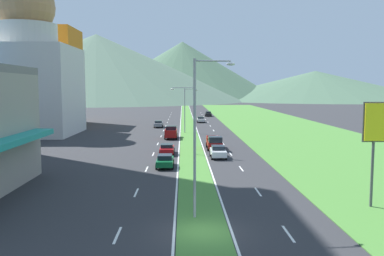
{
  "coord_description": "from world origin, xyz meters",
  "views": [
    {
      "loc": [
        -1.21,
        -23.8,
        8.72
      ],
      "look_at": [
        0.24,
        39.52,
        2.42
      ],
      "focal_mm": 38.06,
      "sensor_mm": 36.0,
      "label": 1
    }
  ],
  "objects_px": {
    "car_3": "(159,124)",
    "car_6": "(167,149)",
    "car_0": "(201,120)",
    "car_4": "(218,152)",
    "pickup_truck_1": "(214,143)",
    "car_2": "(165,161)",
    "street_lamp_near": "(199,129)",
    "street_lamp_mid": "(192,115)",
    "car_1": "(208,114)",
    "pickup_truck_0": "(171,132)",
    "street_lamp_far": "(186,107)"
  },
  "relations": [
    {
      "from": "car_3",
      "to": "car_6",
      "type": "xyz_separation_m",
      "value": [
        3.26,
        -36.49,
        -0.04
      ]
    },
    {
      "from": "car_0",
      "to": "car_6",
      "type": "relative_size",
      "value": 0.97
    },
    {
      "from": "car_4",
      "to": "pickup_truck_1",
      "type": "relative_size",
      "value": 0.78
    },
    {
      "from": "car_2",
      "to": "car_0",
      "type": "bearing_deg",
      "value": -6.42
    },
    {
      "from": "street_lamp_near",
      "to": "car_3",
      "type": "xyz_separation_m",
      "value": [
        -6.39,
        62.8,
        -5.24
      ]
    },
    {
      "from": "street_lamp_near",
      "to": "street_lamp_mid",
      "type": "distance_m",
      "value": 25.85
    },
    {
      "from": "car_3",
      "to": "street_lamp_mid",
      "type": "bearing_deg",
      "value": -170.02
    },
    {
      "from": "car_1",
      "to": "pickup_truck_0",
      "type": "height_order",
      "value": "pickup_truck_0"
    },
    {
      "from": "pickup_truck_0",
      "to": "street_lamp_far",
      "type": "bearing_deg",
      "value": -18.16
    },
    {
      "from": "car_6",
      "to": "street_lamp_near",
      "type": "bearing_deg",
      "value": -173.23
    },
    {
      "from": "car_6",
      "to": "street_lamp_mid",
      "type": "bearing_deg",
      "value": -98.38
    },
    {
      "from": "street_lamp_near",
      "to": "car_6",
      "type": "xyz_separation_m",
      "value": [
        -3.12,
        26.31,
        -5.28
      ]
    },
    {
      "from": "car_3",
      "to": "pickup_truck_1",
      "type": "height_order",
      "value": "pickup_truck_1"
    },
    {
      "from": "car_1",
      "to": "car_0",
      "type": "bearing_deg",
      "value": -8.43
    },
    {
      "from": "street_lamp_far",
      "to": "car_2",
      "type": "xyz_separation_m",
      "value": [
        -2.65,
        -34.18,
        -4.21
      ]
    },
    {
      "from": "car_1",
      "to": "car_3",
      "type": "relative_size",
      "value": 0.99
    },
    {
      "from": "street_lamp_mid",
      "to": "pickup_truck_1",
      "type": "xyz_separation_m",
      "value": [
        3.31,
        4.41,
        -4.17
      ]
    },
    {
      "from": "street_lamp_near",
      "to": "car_3",
      "type": "height_order",
      "value": "street_lamp_near"
    },
    {
      "from": "street_lamp_far",
      "to": "car_2",
      "type": "bearing_deg",
      "value": -94.43
    },
    {
      "from": "street_lamp_mid",
      "to": "car_2",
      "type": "height_order",
      "value": "street_lamp_mid"
    },
    {
      "from": "car_4",
      "to": "car_6",
      "type": "xyz_separation_m",
      "value": [
        -6.49,
        2.85,
        -0.06
      ]
    },
    {
      "from": "car_0",
      "to": "pickup_truck_1",
      "type": "height_order",
      "value": "pickup_truck_1"
    },
    {
      "from": "street_lamp_mid",
      "to": "car_1",
      "type": "relative_size",
      "value": 1.92
    },
    {
      "from": "street_lamp_near",
      "to": "car_4",
      "type": "height_order",
      "value": "street_lamp_near"
    },
    {
      "from": "car_4",
      "to": "car_6",
      "type": "distance_m",
      "value": 7.09
    },
    {
      "from": "street_lamp_mid",
      "to": "car_4",
      "type": "height_order",
      "value": "street_lamp_mid"
    },
    {
      "from": "car_3",
      "to": "car_6",
      "type": "bearing_deg",
      "value": -174.89
    },
    {
      "from": "pickup_truck_0",
      "to": "street_lamp_mid",
      "type": "bearing_deg",
      "value": -169.7
    },
    {
      "from": "street_lamp_near",
      "to": "car_3",
      "type": "relative_size",
      "value": 2.28
    },
    {
      "from": "car_1",
      "to": "pickup_truck_1",
      "type": "relative_size",
      "value": 0.85
    },
    {
      "from": "street_lamp_near",
      "to": "street_lamp_mid",
      "type": "xyz_separation_m",
      "value": [
        0.11,
        25.83,
        -0.84
      ]
    },
    {
      "from": "car_2",
      "to": "pickup_truck_0",
      "type": "relative_size",
      "value": 0.78
    },
    {
      "from": "street_lamp_far",
      "to": "car_0",
      "type": "distance_m",
      "value": 24.03
    },
    {
      "from": "car_0",
      "to": "pickup_truck_0",
      "type": "relative_size",
      "value": 0.76
    },
    {
      "from": "car_1",
      "to": "car_6",
      "type": "height_order",
      "value": "car_1"
    },
    {
      "from": "car_4",
      "to": "car_6",
      "type": "relative_size",
      "value": 0.99
    },
    {
      "from": "car_0",
      "to": "car_1",
      "type": "distance_m",
      "value": 22.21
    },
    {
      "from": "pickup_truck_0",
      "to": "pickup_truck_1",
      "type": "bearing_deg",
      "value": -153.68
    },
    {
      "from": "car_2",
      "to": "pickup_truck_0",
      "type": "xyz_separation_m",
      "value": [
        -0.07,
        25.88,
        0.26
      ]
    },
    {
      "from": "car_0",
      "to": "car_6",
      "type": "distance_m",
      "value": 49.16
    },
    {
      "from": "car_4",
      "to": "pickup_truck_1",
      "type": "height_order",
      "value": "pickup_truck_1"
    },
    {
      "from": "street_lamp_far",
      "to": "pickup_truck_0",
      "type": "xyz_separation_m",
      "value": [
        -2.72,
        -8.3,
        -3.96
      ]
    },
    {
      "from": "car_3",
      "to": "street_lamp_near",
      "type": "bearing_deg",
      "value": -174.19
    },
    {
      "from": "street_lamp_near",
      "to": "car_1",
      "type": "relative_size",
      "value": 2.3
    },
    {
      "from": "street_lamp_mid",
      "to": "car_3",
      "type": "height_order",
      "value": "street_lamp_mid"
    },
    {
      "from": "pickup_truck_1",
      "to": "car_3",
      "type": "bearing_deg",
      "value": -163.22
    },
    {
      "from": "street_lamp_far",
      "to": "car_2",
      "type": "height_order",
      "value": "street_lamp_far"
    },
    {
      "from": "car_1",
      "to": "car_4",
      "type": "height_order",
      "value": "car_4"
    },
    {
      "from": "car_3",
      "to": "car_1",
      "type": "bearing_deg",
      "value": -20.99
    },
    {
      "from": "pickup_truck_1",
      "to": "car_0",
      "type": "bearing_deg",
      "value": 179.94
    }
  ]
}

